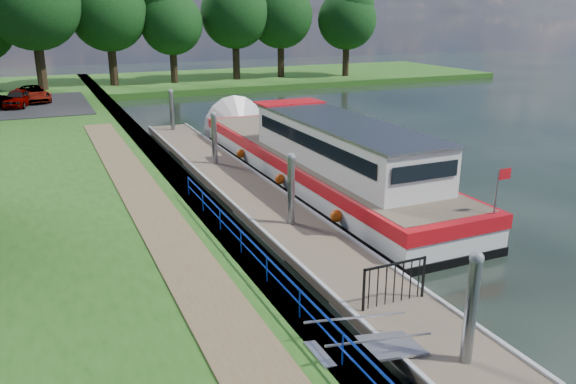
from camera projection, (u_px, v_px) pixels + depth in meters
name	position (u px, v px, depth m)	size (l,w,h in m)	color
ground	(448.00, 364.00, 12.57)	(160.00, 160.00, 0.00)	black
bank_edge	(176.00, 183.00, 24.47)	(1.10, 90.00, 0.78)	#473D2D
far_bank	(227.00, 80.00, 62.29)	(60.00, 18.00, 0.60)	#214F16
footpath	(170.00, 237.00, 17.55)	(1.60, 40.00, 0.05)	brown
blue_fence	(282.00, 278.00, 13.69)	(0.04, 18.04, 0.72)	#0C2DBF
pontoon	(247.00, 193.00, 23.79)	(2.50, 30.00, 0.56)	brown
mooring_piles	(246.00, 168.00, 23.46)	(0.30, 27.30, 3.55)	gray
gangway	(367.00, 347.00, 12.09)	(2.58, 1.00, 0.92)	#A5A8AD
gate_panel	(395.00, 277.00, 14.12)	(1.85, 0.05, 1.15)	black
barge	(310.00, 157.00, 26.05)	(4.36, 21.15, 4.78)	black
horizon_trees	(95.00, 6.00, 51.75)	(54.38, 10.03, 12.87)	#332316
car_a	(18.00, 98.00, 41.05)	(1.49, 3.71, 1.27)	#999999
car_d	(33.00, 94.00, 43.36)	(2.05, 4.45, 1.24)	#999999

